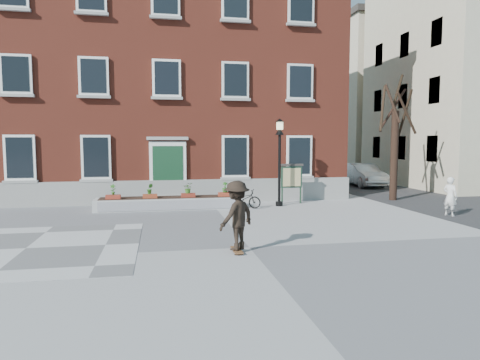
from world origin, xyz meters
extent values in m
plane|color=gray|center=(0.00, 0.00, 0.00)|extent=(100.00, 100.00, 0.00)
cube|color=slate|center=(-6.00, 1.00, 0.01)|extent=(6.00, 6.00, 0.01)
imported|color=black|center=(1.18, 6.87, 0.41)|extent=(1.66, 1.14, 0.83)
imported|color=silver|center=(10.68, 14.51, 0.74)|extent=(1.82, 4.56, 1.48)
imported|color=silver|center=(8.74, 3.43, 0.77)|extent=(0.56, 0.66, 1.54)
cube|color=maroon|center=(-2.00, 14.00, 6.00)|extent=(18.00, 10.00, 12.00)
cube|color=gray|center=(-2.00, 8.88, 0.55)|extent=(18.00, 0.24, 1.10)
cube|color=#A7A6A1|center=(-2.00, 8.75, 0.10)|extent=(2.60, 0.80, 0.20)
cube|color=#9A9995|center=(-2.00, 8.90, 0.30)|extent=(2.20, 0.50, 0.20)
cube|color=white|center=(-2.00, 8.92, 1.65)|extent=(1.70, 0.12, 2.50)
cube|color=#153B22|center=(-2.00, 8.87, 1.55)|extent=(1.40, 0.06, 2.30)
cube|color=#9A9995|center=(-2.00, 8.88, 3.05)|extent=(1.90, 0.25, 0.15)
cube|color=white|center=(-8.40, 8.90, 2.20)|extent=(1.30, 0.10, 2.00)
cube|color=black|center=(-8.40, 8.85, 2.20)|extent=(1.08, 0.04, 1.78)
cube|color=gray|center=(-8.40, 8.84, 1.14)|extent=(1.44, 0.20, 0.12)
cube|color=silver|center=(-8.40, 8.90, 5.80)|extent=(1.30, 0.10, 1.70)
cube|color=black|center=(-8.40, 8.85, 5.80)|extent=(1.08, 0.04, 1.48)
cube|color=#9E9E99|center=(-8.40, 8.84, 4.89)|extent=(1.44, 0.20, 0.12)
cube|color=#989793|center=(-8.40, 8.84, 8.49)|extent=(1.44, 0.20, 0.12)
cube|color=silver|center=(-5.20, 8.90, 2.20)|extent=(1.30, 0.10, 2.00)
cube|color=black|center=(-5.20, 8.85, 2.20)|extent=(1.08, 0.04, 1.78)
cube|color=#A09F9B|center=(-5.20, 8.84, 1.14)|extent=(1.44, 0.20, 0.12)
cube|color=white|center=(-5.20, 8.90, 5.80)|extent=(1.30, 0.10, 1.70)
cube|color=black|center=(-5.20, 8.85, 5.80)|extent=(1.08, 0.04, 1.48)
cube|color=gray|center=(-5.20, 8.84, 4.89)|extent=(1.44, 0.20, 0.12)
cube|color=gray|center=(-5.20, 8.84, 8.49)|extent=(1.44, 0.20, 0.12)
cube|color=white|center=(-2.00, 8.90, 5.80)|extent=(1.30, 0.10, 1.70)
cube|color=black|center=(-2.00, 8.85, 5.80)|extent=(1.08, 0.04, 1.48)
cube|color=#9B9B96|center=(-2.00, 8.84, 4.89)|extent=(1.44, 0.20, 0.12)
cube|color=#9D9C98|center=(-2.00, 8.84, 8.49)|extent=(1.44, 0.20, 0.12)
cube|color=white|center=(1.20, 8.90, 2.20)|extent=(1.30, 0.10, 2.00)
cube|color=black|center=(1.20, 8.85, 2.20)|extent=(1.08, 0.04, 1.78)
cube|color=#9E9E99|center=(1.20, 8.84, 1.14)|extent=(1.44, 0.20, 0.12)
cube|color=silver|center=(1.20, 8.90, 5.80)|extent=(1.30, 0.10, 1.70)
cube|color=black|center=(1.20, 8.85, 5.80)|extent=(1.08, 0.04, 1.48)
cube|color=gray|center=(1.20, 8.84, 4.89)|extent=(1.44, 0.20, 0.12)
cube|color=white|center=(1.20, 8.90, 9.40)|extent=(1.30, 0.10, 1.70)
cube|color=black|center=(1.20, 8.85, 9.40)|extent=(1.08, 0.04, 1.48)
cube|color=gray|center=(1.20, 8.84, 8.49)|extent=(1.44, 0.20, 0.12)
cube|color=white|center=(4.40, 8.90, 2.20)|extent=(1.30, 0.10, 2.00)
cube|color=black|center=(4.40, 8.85, 2.20)|extent=(1.08, 0.04, 1.78)
cube|color=#969691|center=(4.40, 8.84, 1.14)|extent=(1.44, 0.20, 0.12)
cube|color=silver|center=(4.40, 8.90, 5.80)|extent=(1.30, 0.10, 1.70)
cube|color=black|center=(4.40, 8.85, 5.80)|extent=(1.08, 0.04, 1.48)
cube|color=#A5A5A0|center=(4.40, 8.84, 4.89)|extent=(1.44, 0.20, 0.12)
cube|color=silver|center=(4.40, 8.90, 9.40)|extent=(1.30, 0.10, 1.70)
cube|color=black|center=(4.40, 8.85, 9.40)|extent=(1.08, 0.04, 1.48)
cube|color=gray|center=(4.40, 8.84, 8.49)|extent=(1.44, 0.20, 0.12)
cube|color=beige|center=(-2.00, 7.20, 0.25)|extent=(6.20, 1.10, 0.50)
cube|color=silver|center=(-2.00, 6.64, 0.25)|extent=(5.80, 0.02, 0.40)
cube|color=black|center=(-2.00, 7.20, 0.50)|extent=(5.80, 0.90, 0.06)
cube|color=maroon|center=(-4.30, 6.95, 0.60)|extent=(0.60, 0.25, 0.20)
imported|color=#2D6B20|center=(-4.30, 6.95, 0.92)|extent=(0.24, 0.24, 0.45)
cube|color=maroon|center=(-2.80, 6.95, 0.60)|extent=(0.60, 0.25, 0.20)
imported|color=#306D20|center=(-2.80, 6.95, 0.92)|extent=(0.25, 0.25, 0.45)
cube|color=maroon|center=(-1.20, 6.95, 0.60)|extent=(0.60, 0.25, 0.20)
imported|color=#32631D|center=(-1.20, 6.95, 0.92)|extent=(0.40, 0.40, 0.45)
cube|color=maroon|center=(0.40, 6.95, 0.60)|extent=(0.60, 0.25, 0.20)
imported|color=#255E1C|center=(0.40, 6.95, 0.92)|extent=(0.25, 0.25, 0.45)
cylinder|color=black|center=(9.00, 8.00, 2.20)|extent=(0.36, 0.36, 4.40)
cylinder|color=black|center=(9.51, 8.00, 4.29)|extent=(0.12, 1.12, 2.23)
cylinder|color=black|center=(9.17, 8.52, 4.55)|extent=(1.18, 0.49, 1.97)
cylinder|color=#2F2015|center=(8.51, 8.36, 4.55)|extent=(0.88, 1.14, 2.35)
cylinder|color=black|center=(8.70, 7.78, 4.73)|extent=(0.60, 0.77, 1.90)
cylinder|color=black|center=(9.20, 7.37, 4.24)|extent=(1.39, 0.55, 1.95)
cylinder|color=black|center=(9.16, 8.13, 5.37)|extent=(0.43, 0.48, 1.58)
cube|color=#333436|center=(12.00, 18.00, 0.00)|extent=(8.00, 36.00, 0.01)
cube|color=beige|center=(18.00, 14.00, 7.00)|extent=(10.00, 11.00, 14.00)
cube|color=beige|center=(18.00, 26.00, 6.50)|extent=(10.00, 11.00, 13.00)
cube|color=#3C3734|center=(18.00, 26.00, 13.25)|extent=(10.40, 11.40, 0.50)
cube|color=black|center=(13.04, 10.80, 2.50)|extent=(0.08, 1.00, 1.50)
cube|color=black|center=(13.04, 14.00, 2.50)|extent=(0.08, 1.00, 1.50)
cube|color=black|center=(13.04, 17.20, 2.50)|extent=(0.08, 1.00, 1.50)
cube|color=black|center=(13.04, 10.80, 5.80)|extent=(0.08, 1.00, 1.50)
cube|color=black|center=(13.04, 14.00, 5.80)|extent=(0.08, 1.00, 1.50)
cube|color=black|center=(13.04, 17.20, 5.80)|extent=(0.08, 1.00, 1.50)
cube|color=black|center=(13.04, 10.80, 9.00)|extent=(0.08, 1.00, 1.50)
cube|color=black|center=(13.04, 14.00, 9.00)|extent=(0.08, 1.00, 1.50)
cube|color=black|center=(13.04, 17.20, 9.00)|extent=(0.08, 1.00, 1.50)
cylinder|color=black|center=(2.91, 7.19, 0.10)|extent=(0.32, 0.32, 0.20)
cylinder|color=black|center=(2.91, 7.19, 1.60)|extent=(0.12, 0.12, 3.20)
cone|color=black|center=(2.91, 7.19, 3.35)|extent=(0.40, 0.40, 0.30)
cube|color=beige|center=(2.91, 7.19, 3.60)|extent=(0.24, 0.24, 0.34)
cone|color=black|center=(2.91, 7.19, 3.85)|extent=(0.40, 0.40, 0.16)
cylinder|color=#193323|center=(3.22, 7.79, 0.90)|extent=(0.08, 0.08, 1.80)
cylinder|color=black|center=(4.12, 7.79, 0.90)|extent=(0.08, 0.08, 1.80)
cube|color=#183023|center=(3.67, 7.79, 1.25)|extent=(1.00, 0.10, 1.00)
cube|color=beige|center=(3.67, 7.73, 1.25)|extent=(0.85, 0.02, 0.85)
cube|color=#3B3633|center=(3.67, 7.79, 1.82)|extent=(1.10, 0.16, 0.10)
cube|color=brown|center=(-0.43, -0.45, 0.06)|extent=(0.22, 0.78, 0.03)
cylinder|color=black|center=(-0.52, -0.73, 0.03)|extent=(0.03, 0.05, 0.05)
cylinder|color=black|center=(-0.34, -0.73, 0.03)|extent=(0.03, 0.05, 0.05)
cylinder|color=black|center=(-0.52, -0.17, 0.03)|extent=(0.03, 0.05, 0.05)
cylinder|color=black|center=(-0.34, -0.17, 0.03)|extent=(0.03, 0.05, 0.05)
imported|color=black|center=(-0.43, -0.45, 0.98)|extent=(1.34, 1.26, 1.81)
camera|label=1|loc=(-2.39, -11.29, 2.90)|focal=32.00mm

